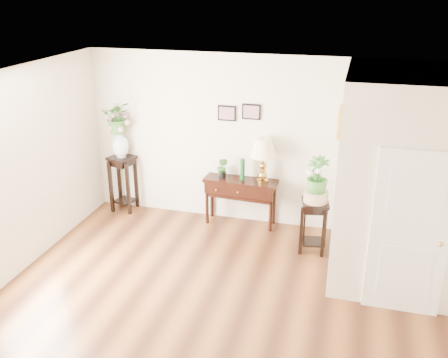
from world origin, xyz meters
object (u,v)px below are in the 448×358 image
at_px(console_table, 240,202).
at_px(plant_stand_a, 124,183).
at_px(table_lamp, 263,161).
at_px(plant_stand_b, 314,226).

distance_m(console_table, plant_stand_a, 2.13).
bearing_deg(table_lamp, console_table, 180.00).
xyz_separation_m(table_lamp, plant_stand_a, (-2.48, 0.00, -0.65)).
bearing_deg(table_lamp, plant_stand_b, -32.90).
xyz_separation_m(console_table, plant_stand_a, (-2.12, 0.00, 0.10)).
height_order(console_table, plant_stand_a, plant_stand_a).
distance_m(plant_stand_a, plant_stand_b, 3.45).
height_order(console_table, table_lamp, table_lamp).
bearing_deg(console_table, table_lamp, 3.41).
xyz_separation_m(console_table, table_lamp, (0.36, 0.00, 0.75)).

